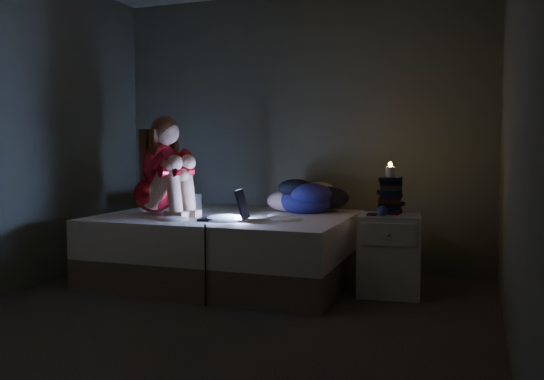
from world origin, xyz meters
The scene contains 13 objects.
floor centered at (0.00, 0.00, -0.01)m, with size 3.60×3.80×0.02m, color black.
wall_back centered at (0.00, 1.91, 1.30)m, with size 3.60×0.02×2.60m, color #4F534C.
wall_right centered at (1.81, 0.00, 1.30)m, with size 0.02×3.80×2.60m, color #4F534C.
bed centered at (-0.39, 1.10, 0.29)m, with size 2.07×1.56×0.57m, color silver, non-canonical shape.
pillow centered at (-1.08, 1.36, 0.64)m, with size 0.47×0.33×0.13m, color silver.
woman centered at (-0.96, 0.87, 0.99)m, with size 0.52×0.34×0.84m, color #A10E1E, non-canonical shape.
laptop centered at (-0.26, 0.73, 0.70)m, with size 0.36×0.26×0.26m, color black, non-canonical shape.
clothes_pile centered at (0.19, 1.49, 0.73)m, with size 0.52×0.41×0.31m, color navy, non-canonical shape.
nightstand centered at (0.98, 1.08, 0.31)m, with size 0.47×0.42×0.63m, color silver.
book_stack centered at (0.98, 1.13, 0.75)m, with size 0.19×0.25×0.25m, color black, non-canonical shape.
candle centered at (0.98, 1.13, 0.92)m, with size 0.07×0.07×0.08m, color beige.
phone centered at (0.85, 1.02, 0.63)m, with size 0.07×0.14×0.01m, color black.
blue_orb centered at (0.93, 0.95, 0.67)m, with size 0.08×0.08×0.08m, color #33358B.
Camera 1 is at (1.60, -3.37, 1.13)m, focal length 37.94 mm.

